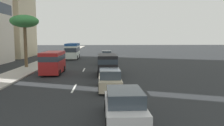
# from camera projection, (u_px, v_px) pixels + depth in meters

# --- Properties ---
(ground_plane) EXTENTS (198.00, 198.00, 0.00)m
(ground_plane) POSITION_uv_depth(u_px,v_px,m) (87.00, 64.00, 36.02)
(ground_plane) COLOR #26282B
(sidewalk_right) EXTENTS (162.00, 3.25, 0.15)m
(sidewalk_right) POSITION_uv_depth(u_px,v_px,m) (41.00, 64.00, 35.64)
(sidewalk_right) COLOR #B2ADA3
(sidewalk_right) RESTS_ON ground_plane
(lane_stripe_mid) EXTENTS (3.20, 0.16, 0.01)m
(lane_stripe_mid) POSITION_uv_depth(u_px,v_px,m) (74.00, 88.00, 18.50)
(lane_stripe_mid) COLOR silver
(lane_stripe_mid) RESTS_ON ground_plane
(lane_stripe_far) EXTENTS (3.20, 0.16, 0.01)m
(lane_stripe_far) POSITION_uv_depth(u_px,v_px,m) (84.00, 70.00, 29.27)
(lane_stripe_far) COLOR silver
(lane_stripe_far) RESTS_ON ground_plane
(minibus_lead) EXTENTS (6.83, 2.38, 3.12)m
(minibus_lead) POSITION_uv_depth(u_px,v_px,m) (73.00, 50.00, 44.58)
(minibus_lead) COLOR silver
(minibus_lead) RESTS_ON ground_plane
(car_second) EXTENTS (4.59, 1.95, 1.64)m
(car_second) POSITION_uv_depth(u_px,v_px,m) (124.00, 106.00, 11.17)
(car_second) COLOR silver
(car_second) RESTS_ON ground_plane
(van_third) EXTENTS (4.87, 2.19, 2.34)m
(van_third) POSITION_uv_depth(u_px,v_px,m) (107.00, 63.00, 24.86)
(van_third) COLOR black
(van_third) RESTS_ON ground_plane
(car_fourth) EXTENTS (4.51, 1.91, 1.69)m
(car_fourth) POSITION_uv_depth(u_px,v_px,m) (106.00, 55.00, 43.77)
(car_fourth) COLOR white
(car_fourth) RESTS_ON ground_plane
(car_fifth) EXTENTS (4.56, 1.84, 1.67)m
(car_fifth) POSITION_uv_depth(u_px,v_px,m) (110.00, 80.00, 18.04)
(car_fifth) COLOR beige
(car_fifth) RESTS_ON ground_plane
(car_sixth) EXTENTS (4.00, 1.86, 1.59)m
(car_sixth) POSITION_uv_depth(u_px,v_px,m) (106.00, 60.00, 35.44)
(car_sixth) COLOR black
(car_sixth) RESTS_ON ground_plane
(van_seventh) EXTENTS (5.12, 2.22, 2.58)m
(van_seventh) POSITION_uv_depth(u_px,v_px,m) (53.00, 61.00, 25.87)
(van_seventh) COLOR #A51E1E
(van_seventh) RESTS_ON ground_plane
(palm_tree) EXTENTS (3.80, 3.80, 7.17)m
(palm_tree) POSITION_uv_depth(u_px,v_px,m) (24.00, 22.00, 30.32)
(palm_tree) COLOR brown
(palm_tree) RESTS_ON sidewalk_right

